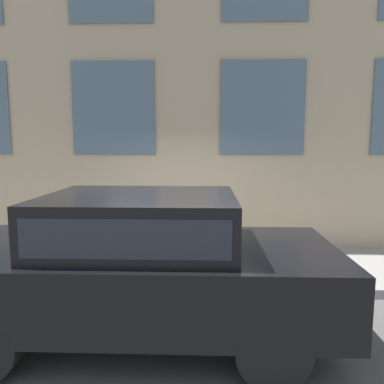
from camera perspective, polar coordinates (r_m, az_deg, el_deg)
The scene contains 5 objects.
ground_plane at distance 5.70m, azimuth -1.77°, elevation -15.62°, with size 80.00×80.00×0.00m, color #514F4C.
sidewalk at distance 6.72m, azimuth -1.12°, elevation -11.36°, with size 2.24×60.00×0.14m.
fire_hydrant at distance 6.14m, azimuth -3.08°, elevation -8.54°, with size 0.28×0.41×0.80m.
person at distance 6.16m, azimuth 3.04°, elevation -5.36°, with size 0.29×0.19×1.22m.
parked_car_black_near at distance 4.35m, azimuth -7.74°, elevation -10.16°, with size 1.95×4.36×1.67m.
Camera 1 is at (-5.23, -0.36, 2.22)m, focal length 35.00 mm.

